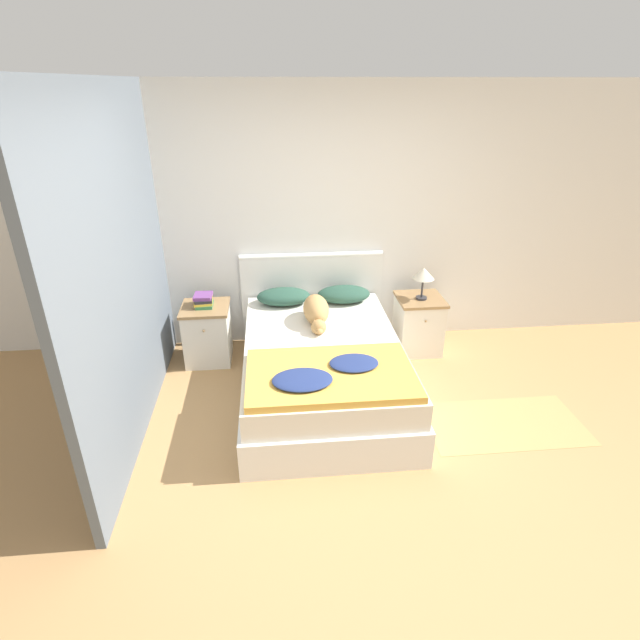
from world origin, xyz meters
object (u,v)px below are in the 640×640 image
Objects in this scene: book_stack at (204,300)px; table_lamp at (423,275)px; bed at (322,368)px; pillow_left at (284,296)px; nightstand_right at (418,324)px; dog at (316,311)px; nightstand_left at (208,333)px; pillow_right at (344,294)px.

table_lamp is at bearing -0.97° from book_stack.
bed is 3.95× the size of pillow_left.
nightstand_right is at bearing 34.50° from bed.
table_lamp reaches higher than dog.
table_lamp is at bearing 17.13° from dog.
pillow_left is at bearing 6.12° from book_stack.
pillow_left is (0.76, 0.10, 0.32)m from nightstand_left.
pillow_left is at bearing 122.19° from dog.
nightstand_left is at bearing 161.30° from dog.
nightstand_left is at bearing -68.40° from book_stack.
book_stack is (-2.12, 0.01, 0.34)m from nightstand_right.
pillow_right is 0.80m from table_lamp.
dog reaches higher than pillow_left.
nightstand_right is at bearing -0.40° from book_stack.
dog is 1.11m from book_stack.
table_lamp is at bearing -90.00° from nightstand_right.
nightstand_right is 1.10× the size of pillow_right.
table_lamp is at bearing -4.97° from pillow_left.
nightstand_right is at bearing 18.16° from dog.
pillow_left is 0.60m from pillow_right.
nightstand_left is 1.39m from pillow_right.
table_lamp reaches higher than nightstand_right.
nightstand_right is (2.11, 0.00, 0.00)m from nightstand_left.
pillow_right is 2.36× the size of book_stack.
pillow_left is 1.00× the size of pillow_right.
book_stack is (-0.01, 0.01, 0.34)m from nightstand_left.
dog is at bearing -161.84° from nightstand_right.
pillow_left is at bearing 175.03° from table_lamp.
book_stack is at bearing 145.11° from bed.
book_stack is (-0.76, -0.08, 0.03)m from pillow_left.
pillow_left reaches higher than nightstand_left.
nightstand_left reaches higher than bed.
pillow_right is (-0.76, 0.10, 0.32)m from nightstand_right.
pillow_left is at bearing 175.93° from nightstand_right.
nightstand_left is 2.18m from table_lamp.
bed is at bearing -70.03° from pillow_left.
pillow_left is 1.62× the size of table_lamp.
bed is 1.39m from table_lamp.
nightstand_right is 0.54m from table_lamp.
nightstand_left is at bearing -172.74° from pillow_left.
pillow_right is at bearing 0.00° from pillow_left.
bed is at bearing -146.29° from table_lamp.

